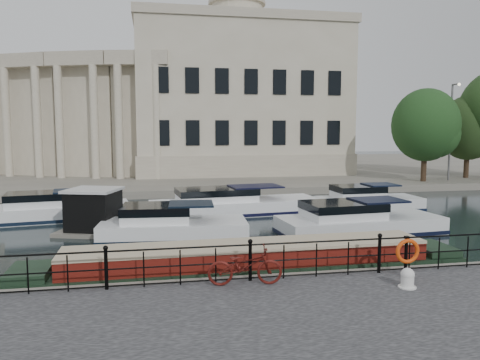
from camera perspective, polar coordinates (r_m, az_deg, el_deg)
The scene contains 11 objects.
ground_plane at distance 16.06m, azimuth -0.44°, elevation -11.52°, with size 160.00×160.00×0.00m, color black.
far_bank at distance 54.32m, azimuth -7.75°, elevation 1.32°, with size 120.00×42.00×0.55m, color #6B665B.
railing at distance 13.60m, azimuth 1.25°, elevation -9.54°, with size 24.14×0.14×1.22m.
civic_building at distance 49.83m, azimuth -8.77°, elevation 8.65°, with size 53.55×31.84×16.85m.
bicycle at distance 13.26m, azimuth 0.62°, elevation -10.41°, with size 0.73×2.09×1.10m, color #4C110D.
mooring_bollard at distance 13.92m, azimuth 19.74°, elevation -11.22°, with size 0.49×0.49×0.55m.
life_ring_post at distance 14.71m, azimuth 19.72°, elevation -8.25°, with size 0.75×0.20×1.22m.
narrowboat at distance 15.54m, azimuth 1.06°, elevation -10.72°, with size 14.78×2.26×1.54m.
harbour_hut at distance 23.15m, azimuth -17.38°, elevation -3.85°, with size 3.73×3.40×2.19m.
cabin_cruisers at distance 24.85m, azimuth -0.48°, elevation -4.25°, with size 24.89×9.89×1.99m.
trees at distance 45.23m, azimuth 26.80°, elevation 6.37°, with size 13.61×7.28×9.54m.
Camera 1 is at (-2.70, -15.05, 4.91)m, focal length 35.00 mm.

